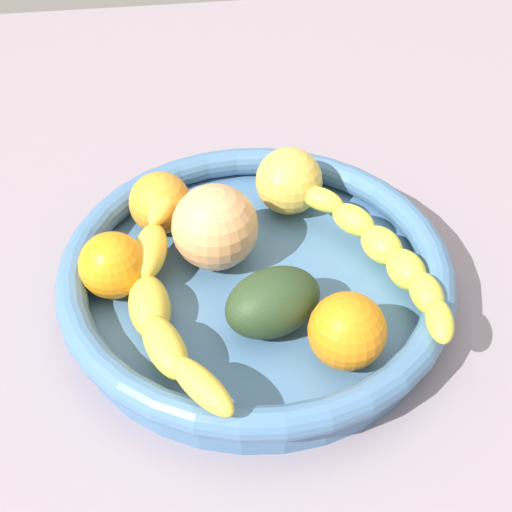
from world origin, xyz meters
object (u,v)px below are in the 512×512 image
at_px(banana_draped_right, 161,296).
at_px(avocado_dark, 273,302).
at_px(orange_front, 347,331).
at_px(peach_blush, 215,227).
at_px(banana_draped_left, 388,256).
at_px(apple_yellow, 289,181).
at_px(orange_mid_right, 112,265).
at_px(orange_mid_left, 160,203).
at_px(fruit_bowl, 256,278).

relative_size(banana_draped_right, avocado_dark, 3.36).
relative_size(orange_front, avocado_dark, 0.75).
xyz_separation_m(banana_draped_right, peach_blush, (-0.05, -0.07, 0.01)).
height_order(orange_front, peach_blush, peach_blush).
bearing_deg(banana_draped_left, avocado_dark, 22.25).
height_order(banana_draped_left, apple_yellow, apple_yellow).
height_order(apple_yellow, avocado_dark, apple_yellow).
relative_size(orange_front, orange_mid_right, 1.07).
distance_m(banana_draped_left, orange_front, 0.10).
distance_m(apple_yellow, peach_blush, 0.10).
bearing_deg(orange_mid_right, peach_blush, -163.36).
height_order(orange_front, orange_mid_left, orange_front).
xyz_separation_m(orange_mid_right, apple_yellow, (-0.17, -0.09, 0.00)).
relative_size(fruit_bowl, orange_front, 5.57).
distance_m(orange_mid_left, peach_blush, 0.07).
bearing_deg(apple_yellow, orange_front, 94.42).
distance_m(fruit_bowl, banana_draped_left, 0.12).
bearing_deg(peach_blush, banana_draped_right, 53.00).
bearing_deg(apple_yellow, banana_draped_left, 123.56).
xyz_separation_m(orange_front, avocado_dark, (0.05, -0.04, -0.00)).
distance_m(orange_front, peach_blush, 0.16).
bearing_deg(orange_front, apple_yellow, -85.58).
xyz_separation_m(orange_mid_left, orange_mid_right, (0.04, 0.08, -0.00)).
height_order(orange_front, avocado_dark, orange_front).
relative_size(fruit_bowl, peach_blush, 4.49).
bearing_deg(banana_draped_left, orange_mid_right, -3.51).
bearing_deg(peach_blush, apple_yellow, -140.01).
distance_m(apple_yellow, avocado_dark, 0.15).
xyz_separation_m(fruit_bowl, apple_yellow, (-0.04, -0.10, 0.03)).
relative_size(banana_draped_left, orange_front, 3.31).
bearing_deg(orange_mid_right, orange_mid_left, -119.18).
bearing_deg(banana_draped_right, orange_mid_right, -45.29).
relative_size(avocado_dark, peach_blush, 1.08).
bearing_deg(orange_mid_left, banana_draped_left, 154.42).
bearing_deg(orange_front, orange_mid_right, -28.76).
distance_m(banana_draped_right, orange_front, 0.15).
distance_m(orange_mid_right, avocado_dark, 0.14).
xyz_separation_m(apple_yellow, avocado_dark, (0.04, 0.15, -0.00)).
relative_size(apple_yellow, avocado_dark, 0.78).
bearing_deg(peach_blush, orange_mid_left, -47.52).
height_order(fruit_bowl, banana_draped_right, banana_draped_right).
relative_size(banana_draped_left, peach_blush, 2.67).
bearing_deg(orange_mid_left, orange_mid_right, 60.82).
xyz_separation_m(orange_front, peach_blush, (0.09, -0.13, 0.01)).
xyz_separation_m(fruit_bowl, banana_draped_right, (0.08, 0.03, 0.02)).
distance_m(banana_draped_right, avocado_dark, 0.09).
height_order(banana_draped_left, avocado_dark, avocado_dark).
bearing_deg(banana_draped_right, avocado_dark, 168.36).
bearing_deg(banana_draped_left, apple_yellow, -56.44).
xyz_separation_m(orange_front, apple_yellow, (0.01, -0.19, 0.00)).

